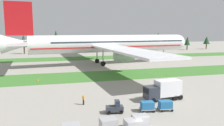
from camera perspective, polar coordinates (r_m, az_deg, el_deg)
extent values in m
cube|color=#3D752D|center=(60.45, -4.70, -3.37)|extent=(320.00, 14.18, 0.01)
cube|color=#3D752D|center=(99.95, -8.74, 1.23)|extent=(320.00, 14.18, 0.01)
cylinder|color=silver|center=(81.23, -0.12, 5.15)|extent=(58.75, 11.79, 6.29)
sphere|color=silver|center=(95.25, 16.70, 5.27)|extent=(6.16, 6.16, 6.16)
cone|color=silver|center=(76.43, -23.41, 4.61)|extent=(10.49, 6.89, 5.98)
cube|color=red|center=(81.30, -0.12, 4.37)|extent=(57.35, 11.78, 0.36)
cube|color=#283342|center=(82.47, 2.22, 5.74)|extent=(51.67, 11.18, 0.44)
cube|color=silver|center=(101.99, -6.41, 5.40)|extent=(12.93, 39.89, 0.57)
cylinder|color=#A3A3A8|center=(96.79, -4.76, 4.04)|extent=(6.00, 3.98, 3.46)
cube|color=silver|center=(58.91, 4.20, 3.28)|extent=(12.93, 39.89, 0.57)
cylinder|color=#A3A3A8|center=(65.03, 3.17, 1.94)|extent=(6.00, 3.98, 3.46)
cube|color=silver|center=(85.37, -22.63, 5.30)|extent=(6.51, 14.68, 0.40)
cube|color=silver|center=(67.39, -23.24, 4.61)|extent=(6.51, 14.68, 0.40)
cube|color=red|center=(76.39, -23.23, 10.65)|extent=(8.36, 1.47, 10.69)
cylinder|color=#A3A3A8|center=(91.85, 13.38, 2.78)|extent=(0.44, 0.44, 6.16)
cylinder|color=black|center=(92.19, 13.32, 0.87)|extent=(1.23, 0.53, 1.20)
cylinder|color=#A3A3A8|center=(83.70, -3.95, 2.55)|extent=(0.44, 0.44, 5.91)
cylinder|color=black|center=(84.05, -3.93, 0.54)|extent=(1.75, 0.75, 1.70)
cylinder|color=#A3A3A8|center=(76.52, -2.37, 2.01)|extent=(0.44, 0.44, 5.91)
cylinder|color=black|center=(76.91, -2.35, -0.18)|extent=(1.75, 0.75, 1.70)
cube|color=#2D333D|center=(33.55, 0.67, -11.86)|extent=(2.74, 1.62, 0.77)
cube|color=#283342|center=(33.32, 1.35, -10.48)|extent=(0.83, 1.17, 0.90)
cylinder|color=black|center=(33.06, -0.79, -12.88)|extent=(0.62, 0.27, 0.60)
cylinder|color=black|center=(34.09, -1.02, -12.22)|extent=(0.62, 0.27, 0.60)
cylinder|color=black|center=(33.31, 2.39, -12.73)|extent=(0.62, 0.27, 0.60)
cylinder|color=black|center=(34.32, 2.07, -12.07)|extent=(0.62, 0.27, 0.60)
cube|color=#A3A3A8|center=(34.70, 9.21, -11.77)|extent=(2.37, 1.76, 0.10)
cube|color=#23669E|center=(34.50, 9.24, -10.84)|extent=(2.09, 1.55, 1.10)
cylinder|color=black|center=(33.93, 8.16, -12.59)|extent=(0.41, 0.17, 0.40)
cylinder|color=black|center=(35.17, 7.55, -11.80)|extent=(0.41, 0.17, 0.40)
cylinder|color=black|center=(34.40, 10.91, -12.36)|extent=(0.41, 0.17, 0.40)
cylinder|color=black|center=(35.62, 10.20, -11.60)|extent=(0.41, 0.17, 0.40)
cube|color=#A3A3A8|center=(35.61, 13.78, -11.38)|extent=(2.37, 1.76, 0.10)
cube|color=#23669E|center=(35.41, 13.81, -10.46)|extent=(2.09, 1.55, 1.10)
cylinder|color=black|center=(34.79, 12.87, -12.18)|extent=(0.41, 0.17, 0.40)
cylinder|color=black|center=(36.00, 12.10, -11.44)|extent=(0.41, 0.17, 0.40)
cylinder|color=black|center=(35.38, 15.47, -11.92)|extent=(0.41, 0.17, 0.40)
cylinder|color=black|center=(36.58, 14.61, -11.20)|extent=(0.41, 0.17, 0.40)
cube|color=#2D333D|center=(39.13, 10.29, -7.64)|extent=(2.39, 2.48, 2.20)
cube|color=#283342|center=(38.51, 8.92, -7.19)|extent=(0.26, 2.07, 0.97)
cube|color=silver|center=(40.70, 14.43, -6.27)|extent=(4.68, 2.67, 2.80)
cylinder|color=black|center=(38.52, 10.70, -9.63)|extent=(0.98, 0.38, 0.96)
cylinder|color=black|center=(40.17, 9.25, -8.83)|extent=(0.98, 0.38, 0.96)
cylinder|color=black|center=(40.87, 16.19, -8.76)|extent=(0.98, 0.38, 0.96)
cylinder|color=black|center=(42.44, 14.60, -8.06)|extent=(0.98, 0.38, 0.96)
cylinder|color=black|center=(41.52, 17.47, -8.54)|extent=(0.98, 0.38, 0.96)
cylinder|color=black|center=(43.06, 15.86, -7.87)|extent=(0.98, 0.38, 0.96)
cylinder|color=black|center=(37.56, -7.55, -10.11)|extent=(0.18, 0.18, 0.85)
cylinder|color=black|center=(37.37, -7.42, -10.20)|extent=(0.18, 0.18, 0.85)
cylinder|color=orange|center=(37.24, -7.50, -9.08)|extent=(0.36, 0.36, 0.62)
sphere|color=tan|center=(37.10, -7.52, -8.41)|extent=(0.24, 0.24, 0.24)
cylinder|color=orange|center=(37.45, -7.64, -9.03)|extent=(0.10, 0.10, 0.58)
cylinder|color=orange|center=(37.05, -7.36, -9.23)|extent=(0.10, 0.10, 0.58)
cube|color=#A3A3A8|center=(27.59, -0.97, -16.05)|extent=(2.09, 1.72, 1.76)
cube|color=#A3A3A8|center=(27.55, 5.55, -16.19)|extent=(2.11, 1.74, 1.70)
cube|color=#A3A3A8|center=(28.75, 7.45, -15.09)|extent=(2.01, 1.61, 1.75)
cone|color=orange|center=(57.45, -18.91, -4.09)|extent=(0.44, 0.44, 0.68)
cone|color=orange|center=(62.75, 14.28, -2.94)|extent=(0.44, 0.44, 0.52)
cylinder|color=#4C3823|center=(127.52, -22.00, 3.09)|extent=(0.70, 0.70, 3.74)
cone|color=#1E4223|center=(127.20, -22.13, 5.45)|extent=(4.06, 4.06, 6.79)
cylinder|color=#4C3823|center=(127.61, -14.33, 3.44)|extent=(0.70, 0.70, 3.72)
cone|color=#1E4223|center=(127.25, -14.43, 6.29)|extent=(5.21, 5.21, 8.99)
cylinder|color=#4C3823|center=(132.41, -6.21, 3.73)|extent=(0.70, 0.70, 3.29)
cone|color=#1E4223|center=(132.13, -6.24, 5.61)|extent=(5.25, 5.25, 5.42)
cylinder|color=#4C3823|center=(134.69, -0.41, 3.75)|extent=(0.70, 0.70, 2.80)
cone|color=#1E4223|center=(134.41, -0.41, 5.60)|extent=(5.46, 5.46, 5.93)
cylinder|color=#4C3823|center=(137.72, 7.29, 3.83)|extent=(0.70, 0.70, 3.01)
cone|color=#1E4223|center=(137.42, 7.33, 5.88)|extent=(5.80, 5.80, 6.85)
cylinder|color=#4C3823|center=(147.00, 11.92, 3.95)|extent=(0.70, 0.70, 2.78)
cone|color=#1E4223|center=(146.69, 11.99, 6.13)|extent=(5.79, 5.79, 8.43)
cylinder|color=#4C3823|center=(152.59, 19.06, 3.88)|extent=(0.70, 0.70, 3.03)
cone|color=#1E4223|center=(152.34, 19.14, 5.52)|extent=(3.74, 3.74, 5.73)
cylinder|color=#4C3823|center=(162.95, 23.46, 3.99)|extent=(0.70, 0.70, 3.50)
cone|color=#1E4223|center=(162.73, 23.55, 5.50)|extent=(4.40, 4.40, 5.11)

